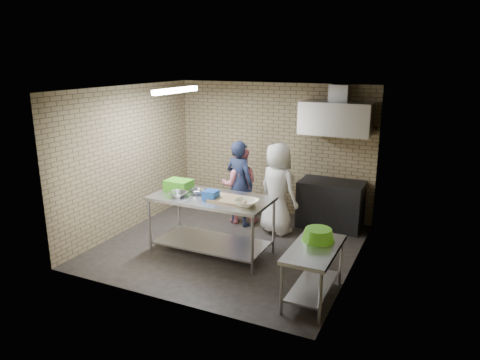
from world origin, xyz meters
name	(u,v)px	position (x,y,z in m)	size (l,w,h in m)	color
floor	(230,245)	(0.00, 0.00, 0.00)	(4.20, 4.20, 0.00)	black
ceiling	(229,88)	(0.00, 0.00, 2.70)	(4.20, 4.20, 0.00)	black
back_wall	(273,149)	(0.00, 2.00, 1.35)	(4.20, 0.06, 2.70)	#97825E
front_wall	(160,206)	(0.00, -2.00, 1.35)	(4.20, 0.06, 2.70)	#97825E
left_wall	(129,159)	(-2.10, 0.00, 1.35)	(0.06, 4.00, 2.70)	#97825E
right_wall	(357,186)	(2.10, 0.00, 1.35)	(0.06, 4.00, 2.70)	#97825E
prep_table	(212,225)	(-0.14, -0.39, 0.49)	(1.96, 0.98, 0.98)	silver
side_counter	(313,273)	(1.80, -1.10, 0.38)	(0.60, 1.20, 0.75)	silver
stove	(331,204)	(1.35, 1.65, 0.45)	(1.20, 0.70, 0.90)	black
range_hood	(336,118)	(1.35, 1.70, 2.10)	(1.30, 0.60, 0.60)	silver
hood_duct	(340,93)	(1.35, 1.85, 2.55)	(0.35, 0.30, 0.30)	#A5A8AD
wall_shelf	(354,128)	(1.65, 1.89, 1.92)	(0.80, 0.20, 0.04)	#3F2B19
fluorescent_fixture	(176,90)	(-1.00, 0.00, 2.64)	(0.10, 1.25, 0.08)	white
green_crate	(179,185)	(-0.84, -0.27, 1.07)	(0.44, 0.33, 0.17)	green
blue_tub	(211,195)	(-0.09, -0.49, 1.05)	(0.22, 0.22, 0.14)	blue
cutting_board	(230,199)	(0.21, -0.41, 1.00)	(0.60, 0.46, 0.03)	tan
mixing_bowl_a	(178,194)	(-0.64, -0.59, 1.02)	(0.31, 0.31, 0.08)	silver
mixing_bowl_b	(197,192)	(-0.44, -0.34, 1.02)	(0.23, 0.23, 0.07)	silver
ceramic_bowl	(246,203)	(0.56, -0.54, 1.03)	(0.38, 0.38, 0.09)	#F1EAC1
green_basin	(318,235)	(1.78, -0.85, 0.83)	(0.46, 0.46, 0.17)	#59C626
bottle_red	(341,121)	(1.40, 1.89, 2.03)	(0.07, 0.07, 0.18)	#B22619
bottle_green	(363,123)	(1.80, 1.89, 2.02)	(0.06, 0.06, 0.15)	green
man_navy	(240,183)	(-0.29, 1.00, 0.84)	(0.61, 0.40, 1.67)	#141D33
woman_pink	(240,185)	(-0.35, 1.13, 0.75)	(0.73, 0.57, 1.51)	pink
woman_white	(278,189)	(0.51, 0.95, 0.85)	(0.83, 0.54, 1.70)	white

